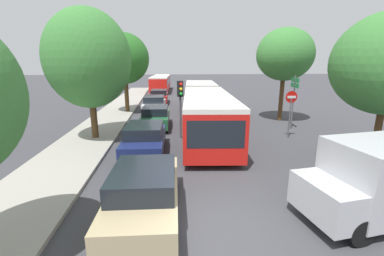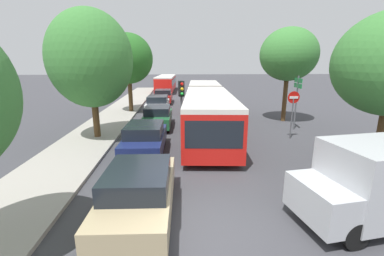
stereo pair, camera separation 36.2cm
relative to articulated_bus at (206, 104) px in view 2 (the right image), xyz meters
name	(u,v)px [view 2 (the right image)]	position (x,y,z in m)	size (l,w,h in m)	color
ground_plane	(201,230)	(-1.65, -12.48, -1.52)	(200.00, 200.00, 0.00)	#3D3D42
kerb_strip_left	(121,111)	(-7.34, 5.41, -1.45)	(3.20, 45.79, 0.14)	#9E998E
articulated_bus	(206,104)	(0.00, 0.00, 0.00)	(4.18, 17.90, 2.63)	red
city_bus_rear	(166,82)	(-3.57, 23.31, -0.10)	(3.17, 11.51, 2.45)	red
queued_car_tan	(139,192)	(-3.37, -11.69, -0.74)	(2.03, 4.49, 1.54)	tan
queued_car_navy	(145,139)	(-3.79, -6.22, -0.75)	(2.00, 4.43, 1.52)	navy
queued_car_green	(158,117)	(-3.49, -0.76, -0.77)	(1.96, 4.34, 1.49)	#236638
queued_car_white	(158,104)	(-3.82, 4.83, -0.74)	(2.02, 4.47, 1.53)	white
queued_car_red	(163,96)	(-3.55, 10.60, -0.75)	(2.02, 4.46, 1.53)	#B21E19
traffic_light	(181,97)	(-1.90, -3.59, 0.98)	(0.37, 0.39, 3.40)	#56595E
no_entry_sign	(293,108)	(4.56, -4.18, 0.36)	(0.70, 0.08, 2.82)	#56595E
direction_sign_post	(297,92)	(5.76, -2.09, 1.03)	(0.25, 1.39, 3.60)	#56595E
tree_left_mid	(91,59)	(-6.93, -3.40, 3.08)	(4.64, 4.64, 7.31)	#51381E
tree_left_far	(128,59)	(-6.28, 5.05, 3.24)	(4.25, 4.25, 6.96)	#51381E
tree_right_mid	(289,56)	(6.20, 0.61, 3.39)	(4.19, 4.19, 6.95)	#51381E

